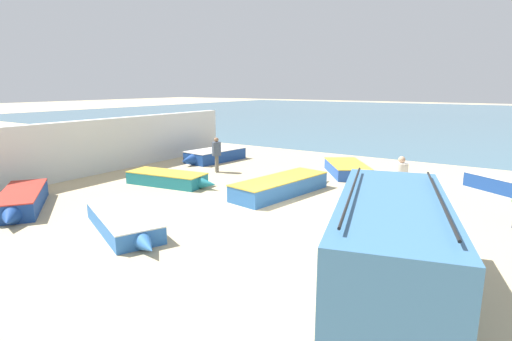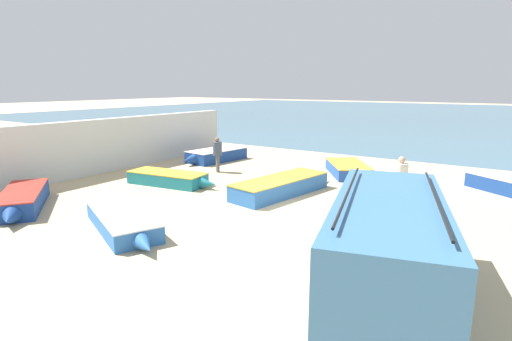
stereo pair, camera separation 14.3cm
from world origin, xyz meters
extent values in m
plane|color=tan|center=(0.00, 0.00, 0.00)|extent=(200.00, 200.00, 0.00)
cube|color=#477084|center=(0.00, 52.00, 0.00)|extent=(120.00, 80.00, 0.01)
cube|color=silver|center=(-11.05, 1.00, 1.30)|extent=(0.50, 16.35, 2.61)
cube|color=teal|center=(4.06, -3.91, 1.18)|extent=(3.34, 5.73, 1.79)
cube|color=black|center=(3.33, -1.26, 0.68)|extent=(1.79, 0.58, 0.81)
cube|color=#1E232D|center=(3.36, -1.33, 1.71)|extent=(1.71, 0.52, 0.57)
cylinder|color=black|center=(2.78, -2.52, 0.33)|extent=(0.39, 0.70, 0.67)
cylinder|color=black|center=(4.45, -2.07, 0.33)|extent=(0.39, 0.70, 0.67)
cylinder|color=black|center=(3.66, -5.75, 0.33)|extent=(0.39, 0.70, 0.67)
cylinder|color=black|center=(3.31, -4.11, 2.19)|extent=(1.21, 4.28, 0.05)
cylinder|color=black|center=(4.81, -3.70, 2.19)|extent=(1.21, 4.28, 0.05)
cube|color=#2D66AD|center=(-1.66, 1.82, 0.31)|extent=(2.15, 4.56, 0.62)
cone|color=#2D66AD|center=(-1.20, 4.46, 0.31)|extent=(0.74, 1.05, 0.58)
cube|color=gold|center=(-1.66, 1.82, 0.55)|extent=(1.32, 0.42, 0.05)
cube|color=gold|center=(-1.66, 1.82, 0.64)|extent=(2.18, 4.61, 0.04)
cube|color=#1E757F|center=(-6.54, 0.51, 0.25)|extent=(3.54, 1.74, 0.50)
cone|color=#1E757F|center=(-4.49, 0.81, 0.25)|extent=(0.81, 0.58, 0.48)
cube|color=gold|center=(-6.54, 0.51, 0.44)|extent=(0.36, 1.19, 0.05)
cube|color=gold|center=(-6.54, 0.51, 0.52)|extent=(3.58, 1.76, 0.04)
cube|color=#2D66AD|center=(-3.58, -4.15, 0.24)|extent=(3.80, 2.65, 0.49)
cone|color=#2D66AD|center=(-1.59, -5.02, 0.24)|extent=(0.90, 0.74, 0.46)
cube|color=silver|center=(-3.58, -4.15, 0.42)|extent=(0.68, 1.21, 0.05)
cube|color=silver|center=(-3.58, -4.15, 0.51)|extent=(3.84, 2.68, 0.04)
cube|color=navy|center=(-8.30, 6.04, 0.31)|extent=(1.99, 3.56, 0.62)
cone|color=navy|center=(-8.56, 3.99, 0.31)|extent=(0.67, 0.81, 0.59)
cube|color=silver|center=(-8.30, 6.04, 0.55)|extent=(1.47, 0.38, 0.05)
cube|color=silver|center=(-8.30, 6.04, 0.64)|extent=(2.01, 3.59, 0.04)
cube|color=#234CA3|center=(-0.77, 6.71, 0.26)|extent=(3.07, 3.47, 0.52)
cone|color=#234CA3|center=(-1.86, 8.28, 0.26)|extent=(0.80, 0.85, 0.49)
cube|color=gold|center=(-0.77, 6.71, 0.45)|extent=(1.29, 0.98, 0.05)
cube|color=gold|center=(-0.77, 6.71, 0.54)|extent=(3.10, 3.51, 0.04)
cube|color=navy|center=(-8.22, -4.70, 0.30)|extent=(3.59, 3.07, 0.60)
cone|color=navy|center=(-6.46, -5.97, 0.30)|extent=(0.97, 0.92, 0.57)
cube|color=#B22D23|center=(-8.22, -4.70, 0.54)|extent=(0.82, 1.03, 0.05)
cube|color=#B22D23|center=(-8.22, -4.70, 0.62)|extent=(3.63, 3.10, 0.04)
cylinder|color=#5B564C|center=(2.71, 2.81, 0.43)|extent=(0.16, 0.16, 0.87)
cylinder|color=#5B564C|center=(2.55, 2.72, 0.43)|extent=(0.16, 0.16, 0.87)
cylinder|color=silver|center=(2.63, 2.77, 1.21)|extent=(0.47, 0.47, 0.69)
sphere|color=tan|center=(2.63, 2.77, 1.67)|extent=(0.24, 0.24, 0.24)
cylinder|color=#5B564C|center=(-6.39, 3.75, 0.42)|extent=(0.16, 0.16, 0.83)
cylinder|color=#5B564C|center=(-6.26, 3.63, 0.42)|extent=(0.16, 0.16, 0.83)
cylinder|color=#424C5B|center=(-6.33, 3.69, 1.16)|extent=(0.45, 0.45, 0.66)
sphere|color=#8C664C|center=(-6.33, 3.69, 1.61)|extent=(0.23, 0.23, 0.23)
camera|label=1|loc=(5.84, -11.38, 4.18)|focal=28.00mm
camera|label=2|loc=(5.96, -11.30, 4.18)|focal=28.00mm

